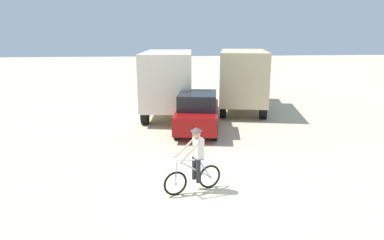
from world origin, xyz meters
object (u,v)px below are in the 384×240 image
at_px(box_truck_tan_camper, 243,77).
at_px(cyclist_orange_shirt, 195,162).
at_px(box_truck_cream_rv, 169,79).
at_px(sedan_parked, 198,112).

height_order(box_truck_tan_camper, cyclist_orange_shirt, box_truck_tan_camper).
relative_size(box_truck_tan_camper, cyclist_orange_shirt, 3.89).
bearing_deg(box_truck_cream_rv, cyclist_orange_shirt, -88.48).
relative_size(box_truck_tan_camper, sedan_parked, 1.59).
distance_m(sedan_parked, cyclist_orange_shirt, 6.08).
distance_m(box_truck_tan_camper, cyclist_orange_shirt, 11.25).
relative_size(box_truck_cream_rv, sedan_parked, 1.56).
bearing_deg(sedan_parked, box_truck_tan_camper, 55.03).
bearing_deg(box_truck_cream_rv, box_truck_tan_camper, 9.63).
height_order(box_truck_cream_rv, sedan_parked, box_truck_cream_rv).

